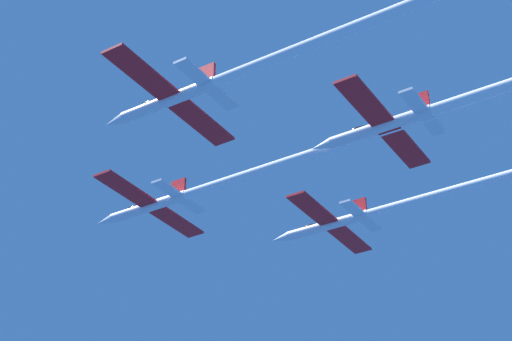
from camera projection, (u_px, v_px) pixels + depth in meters
The scene contains 3 objects.
jet_lead at pixel (314, 153), 91.24m from camera, with size 18.49×72.86×3.06m.
jet_left_wing at pixel (384, 15), 71.93m from camera, with size 18.49×73.56×3.06m.
jet_right_wing at pixel (493, 179), 95.72m from camera, with size 18.49×69.40×3.06m.
Camera 1 is at (-67.84, -58.67, -48.29)m, focal length 58.37 mm.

